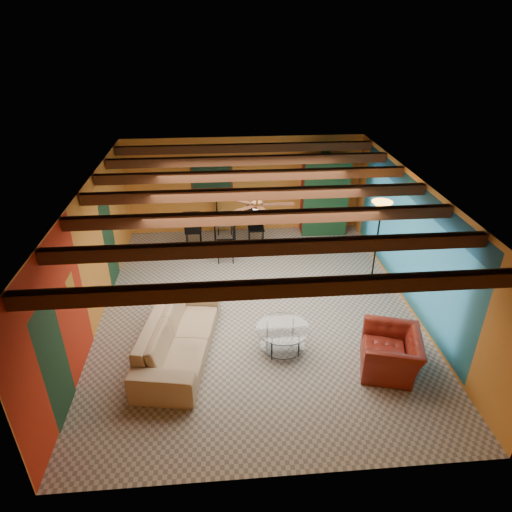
{
  "coord_description": "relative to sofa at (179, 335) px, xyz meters",
  "views": [
    {
      "loc": [
        -0.69,
        -7.89,
        5.53
      ],
      "look_at": [
        0.0,
        0.2,
        1.15
      ],
      "focal_mm": 31.39,
      "sensor_mm": 36.0,
      "label": 1
    }
  ],
  "objects": [
    {
      "name": "room",
      "position": [
        1.53,
        1.42,
        1.96
      ],
      "size": [
        6.52,
        8.01,
        2.71
      ],
      "color": "gray",
      "rests_on": "ground"
    },
    {
      "name": "sofa",
      "position": [
        0.0,
        0.0,
        0.0
      ],
      "size": [
        1.53,
        2.9,
        0.8
      ],
      "primitive_type": "imported",
      "rotation": [
        0.0,
        0.0,
        1.4
      ],
      "color": "tan",
      "rests_on": "ground"
    },
    {
      "name": "armchair",
      "position": [
        3.69,
        -0.75,
        -0.04
      ],
      "size": [
        1.24,
        1.33,
        0.72
      ],
      "primitive_type": "imported",
      "rotation": [
        0.0,
        0.0,
        -1.85
      ],
      "color": "maroon",
      "rests_on": "ground"
    },
    {
      "name": "coffee_table",
      "position": [
        1.89,
        -0.08,
        -0.15
      ],
      "size": [
        1.05,
        1.05,
        0.5
      ],
      "primitive_type": null,
      "rotation": [
        0.0,
        0.0,
        0.06
      ],
      "color": "silver",
      "rests_on": "ground"
    },
    {
      "name": "dining_table",
      "position": [
        0.93,
        4.31,
        0.16
      ],
      "size": [
        2.17,
        2.17,
        1.11
      ],
      "primitive_type": null,
      "rotation": [
        0.0,
        0.0,
        -0.01
      ],
      "color": "white",
      "rests_on": "ground"
    },
    {
      "name": "armoire",
      "position": [
        3.73,
        5.01,
        0.66
      ],
      "size": [
        1.23,
        0.64,
        2.12
      ],
      "primitive_type": "cube",
      "rotation": [
        0.0,
        0.0,
        -0.04
      ],
      "color": "maroon",
      "rests_on": "ground"
    },
    {
      "name": "floor_lamp",
      "position": [
        4.18,
        1.83,
        0.67
      ],
      "size": [
        0.48,
        0.48,
        2.14
      ],
      "primitive_type": null,
      "rotation": [
        0.0,
        0.0,
        -0.09
      ],
      "color": "black",
      "rests_on": "ground"
    },
    {
      "name": "ceiling_fan",
      "position": [
        1.53,
        1.31,
        1.96
      ],
      "size": [
        1.5,
        1.5,
        0.44
      ],
      "primitive_type": null,
      "color": "#472614",
      "rests_on": "ceiling"
    },
    {
      "name": "painting",
      "position": [
        0.63,
        5.27,
        1.25
      ],
      "size": [
        1.05,
        0.03,
        0.65
      ],
      "primitive_type": "cube",
      "color": "black",
      "rests_on": "wall_back"
    },
    {
      "name": "potted_plant",
      "position": [
        3.73,
        5.01,
        1.95
      ],
      "size": [
        0.44,
        0.38,
        0.47
      ],
      "primitive_type": "imported",
      "rotation": [
        0.0,
        0.0,
        -0.03
      ],
      "color": "#26661E",
      "rests_on": "armoire"
    },
    {
      "name": "vase",
      "position": [
        0.93,
        4.31,
        0.8
      ],
      "size": [
        0.18,
        0.18,
        0.18
      ],
      "primitive_type": "imported",
      "rotation": [
        0.0,
        0.0,
        0.04
      ],
      "color": "orange",
      "rests_on": "dining_table"
    }
  ]
}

